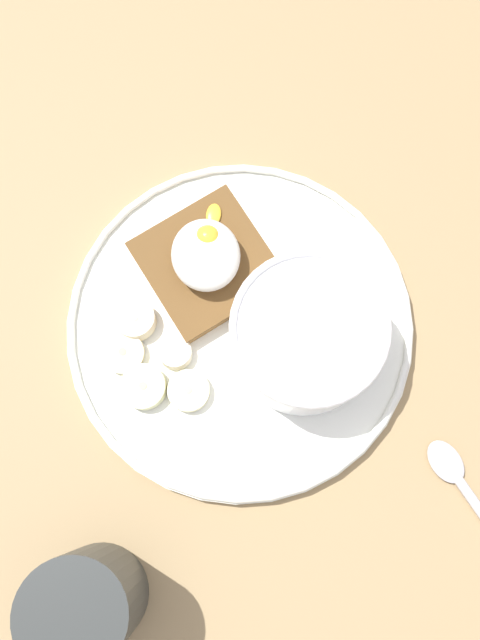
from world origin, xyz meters
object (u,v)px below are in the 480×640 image
banana_slice_back (144,387)px  banana_slice_inner (189,391)px  toast_slice (207,264)px  coffee_mug (86,604)px  oatmeal_bowl (306,336)px  poached_egg (206,253)px  banana_slice_right (123,353)px  banana_slice_front (175,353)px  banana_slice_left (136,320)px  spoon (465,489)px

banana_slice_back → banana_slice_inner: bearing=75.1°
toast_slice → coffee_mug: (23.58, -12.08, 3.21)cm
oatmeal_bowl → poached_egg: 10.07cm
poached_egg → banana_slice_back: size_ratio=1.74×
toast_slice → banana_slice_right: toast_slice is taller
oatmeal_bowl → banana_slice_front: oatmeal_bowl is taller
toast_slice → banana_slice_front: 7.64cm
poached_egg → banana_slice_back: bearing=-35.7°
banana_slice_right → toast_slice: bearing=127.8°
poached_egg → banana_slice_inner: (9.96, -3.13, -2.71)cm
oatmeal_bowl → toast_slice: bearing=-139.9°
banana_slice_left → banana_slice_back: banana_slice_left is taller
oatmeal_bowl → spoon: 17.16cm
banana_slice_back → oatmeal_bowl: bearing=95.7°
poached_egg → coffee_mug: size_ratio=0.78×
oatmeal_bowl → banana_slice_right: (-1.68, -14.15, -2.65)cm
poached_egg → oatmeal_bowl: bearing=39.6°
oatmeal_bowl → toast_slice: 10.27cm
poached_egg → banana_slice_left: poached_egg is taller
banana_slice_left → banana_slice_back: 5.38cm
oatmeal_bowl → poached_egg: size_ratio=1.51×
banana_slice_left → spoon: banana_slice_left is taller
banana_slice_front → spoon: bearing=55.1°
banana_slice_front → banana_slice_right: 4.13cm
poached_egg → banana_slice_inner: poached_egg is taller
coffee_mug → spoon: 29.27cm
banana_slice_right → oatmeal_bowl: bearing=83.2°
toast_slice → coffee_mug: size_ratio=1.25×
toast_slice → coffee_mug: coffee_mug is taller
banana_slice_back → coffee_mug: (14.63, -5.61, 3.48)cm
oatmeal_bowl → spoon: bearing=37.7°
oatmeal_bowl → banana_slice_back: 13.25cm
banana_slice_back → spoon: (11.95, 23.16, -1.23)cm
banana_slice_back → spoon: bearing=62.7°
banana_slice_back → poached_egg: bearing=144.3°
oatmeal_bowl → banana_slice_left: 13.66cm
poached_egg → banana_slice_left: bearing=-60.0°
poached_egg → banana_slice_back: (9.07, -6.51, -2.57)cm
banana_slice_inner → spoon: banana_slice_inner is taller
oatmeal_bowl → coffee_mug: 24.46cm
toast_slice → poached_egg: (-0.12, 0.04, 2.30)cm
banana_slice_back → banana_slice_front: bearing=128.2°
toast_slice → banana_slice_left: same height
toast_slice → coffee_mug: bearing=-27.1°
poached_egg → banana_slice_front: size_ratio=2.67×
banana_slice_front → banana_slice_inner: size_ratio=0.72×
banana_slice_back → coffee_mug: coffee_mug is taller
banana_slice_right → banana_slice_back: bearing=22.4°
banana_slice_left → banana_slice_back: bearing=-1.3°
banana_slice_front → banana_slice_left: banana_slice_left is taller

